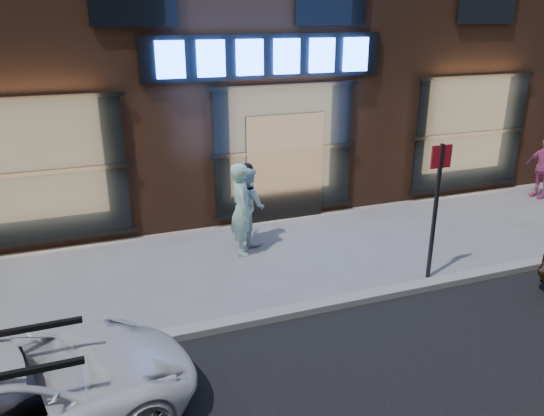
{
  "coord_description": "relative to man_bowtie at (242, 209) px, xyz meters",
  "views": [
    {
      "loc": [
        -4.19,
        -6.64,
        4.44
      ],
      "look_at": [
        -1.16,
        1.6,
        1.2
      ],
      "focal_mm": 35.0,
      "sensor_mm": 36.0,
      "label": 1
    }
  ],
  "objects": [
    {
      "name": "man_cap",
      "position": [
        0.27,
        0.46,
        -0.1
      ],
      "size": [
        0.78,
        0.91,
        1.61
      ],
      "primitive_type": "imported",
      "rotation": [
        0.0,
        0.0,
        1.82
      ],
      "color": "silver",
      "rests_on": "ground"
    },
    {
      "name": "sign_post",
      "position": [
        2.8,
        -2.15,
        0.56
      ],
      "size": [
        0.39,
        0.08,
        2.43
      ],
      "rotation": [
        0.0,
        0.0,
        0.01
      ],
      "color": "#262628",
      "rests_on": "ground"
    },
    {
      "name": "man_bowtie",
      "position": [
        0.0,
        0.0,
        0.0
      ],
      "size": [
        0.55,
        0.73,
        1.81
      ],
      "primitive_type": "imported",
      "rotation": [
        0.0,
        0.0,
        1.38
      ],
      "color": "#B3ECD2",
      "rests_on": "ground"
    },
    {
      "name": "passerby",
      "position": [
        8.12,
        0.59,
        -0.13
      ],
      "size": [
        0.53,
        0.96,
        1.55
      ],
      "primitive_type": "imported",
      "rotation": [
        0.0,
        0.0,
        -1.39
      ],
      "color": "#CF5594",
      "rests_on": "ground"
    },
    {
      "name": "white_suv",
      "position": [
        -3.77,
        -3.9,
        -0.35
      ],
      "size": [
        4.33,
        2.75,
        1.11
      ],
      "primitive_type": "imported",
      "rotation": [
        0.0,
        0.0,
        1.81
      ],
      "color": "white",
      "rests_on": "ground"
    },
    {
      "name": "curb",
      "position": [
        1.45,
        -2.49,
        -0.85
      ],
      "size": [
        60.0,
        0.25,
        0.12
      ],
      "primitive_type": "cube",
      "color": "gray",
      "rests_on": "ground"
    },
    {
      "name": "ground",
      "position": [
        1.45,
        -2.49,
        -0.91
      ],
      "size": [
        90.0,
        90.0,
        0.0
      ],
      "primitive_type": "plane",
      "color": "slate",
      "rests_on": "ground"
    }
  ]
}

